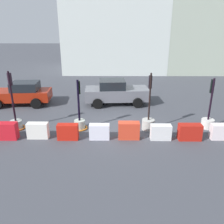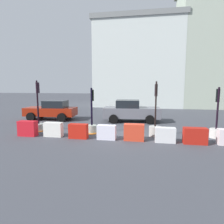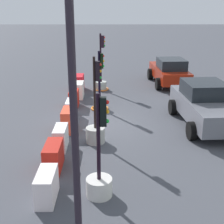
{
  "view_description": "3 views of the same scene",
  "coord_description": "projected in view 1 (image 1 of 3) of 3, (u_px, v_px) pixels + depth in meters",
  "views": [
    {
      "loc": [
        -0.02,
        -11.8,
        5.35
      ],
      "look_at": [
        -0.13,
        0.27,
        0.8
      ],
      "focal_mm": 37.54,
      "sensor_mm": 36.0,
      "label": 1
    },
    {
      "loc": [
        1.32,
        -11.32,
        2.83
      ],
      "look_at": [
        -0.75,
        0.34,
        1.24
      ],
      "focal_mm": 31.45,
      "sensor_mm": 36.0,
      "label": 2
    },
    {
      "loc": [
        12.13,
        0.28,
        4.77
      ],
      "look_at": [
        0.93,
        0.37,
        0.84
      ],
      "focal_mm": 50.51,
      "sensor_mm": 36.0,
      "label": 3
    }
  ],
  "objects": [
    {
      "name": "ground_plane",
      "position": [
        114.0,
        127.0,
        12.93
      ],
      "size": [
        120.0,
        120.0,
        0.0
      ],
      "primitive_type": "plane",
      "color": "#41434B"
    },
    {
      "name": "traffic_light_0",
      "position": [
        16.0,
        120.0,
        12.61
      ],
      "size": [
        0.88,
        0.88,
        3.15
      ],
      "color": "#ABB3AB",
      "rests_on": "ground_plane"
    },
    {
      "name": "traffic_light_1",
      "position": [
        80.0,
        121.0,
        12.61
      ],
      "size": [
        0.83,
        0.83,
        2.71
      ],
      "color": "#B0B8AA",
      "rests_on": "ground_plane"
    },
    {
      "name": "traffic_light_2",
      "position": [
        148.0,
        120.0,
        12.52
      ],
      "size": [
        0.68,
        0.68,
        3.08
      ],
      "color": "#A8A8A2",
      "rests_on": "ground_plane"
    },
    {
      "name": "traffic_light_3",
      "position": [
        208.0,
        119.0,
        12.71
      ],
      "size": [
        0.68,
        0.68,
        2.76
      ],
      "color": "silver",
      "rests_on": "ground_plane"
    },
    {
      "name": "construction_barrier_0",
      "position": [
        7.0,
        131.0,
        11.49
      ],
      "size": [
        1.04,
        0.45,
        0.86
      ],
      "color": "red",
      "rests_on": "ground_plane"
    },
    {
      "name": "construction_barrier_1",
      "position": [
        38.0,
        130.0,
        11.61
      ],
      "size": [
        1.04,
        0.41,
        0.8
      ],
      "color": "white",
      "rests_on": "ground_plane"
    },
    {
      "name": "construction_barrier_2",
      "position": [
        68.0,
        132.0,
        11.47
      ],
      "size": [
        1.02,
        0.42,
        0.79
      ],
      "color": "red",
      "rests_on": "ground_plane"
    },
    {
      "name": "construction_barrier_3",
      "position": [
        99.0,
        132.0,
        11.5
      ],
      "size": [
        0.99,
        0.4,
        0.77
      ],
      "color": "white",
      "rests_on": "ground_plane"
    },
    {
      "name": "construction_barrier_4",
      "position": [
        129.0,
        130.0,
        11.53
      ],
      "size": [
        1.04,
        0.46,
        0.86
      ],
      "color": "red",
      "rests_on": "ground_plane"
    },
    {
      "name": "construction_barrier_5",
      "position": [
        161.0,
        132.0,
        11.47
      ],
      "size": [
        1.0,
        0.42,
        0.76
      ],
      "color": "silver",
      "rests_on": "ground_plane"
    },
    {
      "name": "construction_barrier_6",
      "position": [
        190.0,
        132.0,
        11.44
      ],
      "size": [
        1.11,
        0.48,
        0.8
      ],
      "color": "#B51D13",
      "rests_on": "ground_plane"
    },
    {
      "name": "construction_barrier_7",
      "position": [
        221.0,
        132.0,
        11.52
      ],
      "size": [
        1.03,
        0.46,
        0.77
      ],
      "color": "white",
      "rests_on": "ground_plane"
    },
    {
      "name": "car_red_compact",
      "position": [
        21.0,
        93.0,
        16.35
      ],
      "size": [
        4.27,
        2.26,
        1.61
      ],
      "color": "maroon",
      "rests_on": "ground_plane"
    },
    {
      "name": "car_grey_saloon",
      "position": [
        116.0,
        92.0,
        16.5
      ],
      "size": [
        4.5,
        2.41,
        1.72
      ],
      "color": "slate",
      "rests_on": "ground_plane"
    },
    {
      "name": "building_main_facade",
      "position": [
        115.0,
        19.0,
        27.47
      ],
      "size": [
        11.96,
        8.6,
        11.79
      ],
      "color": "silver",
      "rests_on": "ground_plane"
    }
  ]
}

